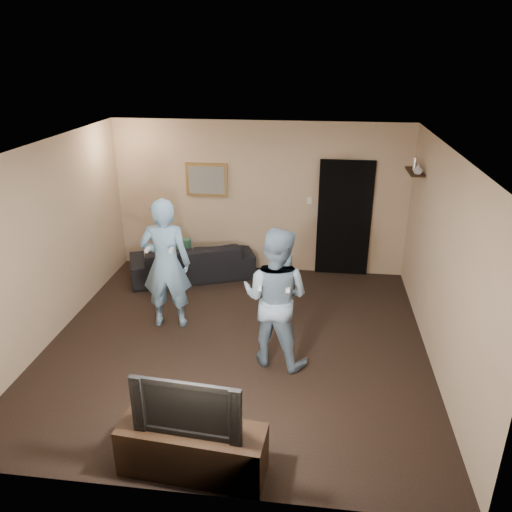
# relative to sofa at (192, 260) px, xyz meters

# --- Properties ---
(ground) EXTENTS (5.00, 5.00, 0.00)m
(ground) POSITION_rel_sofa_xyz_m (1.10, -1.98, -0.30)
(ground) COLOR black
(ground) RESTS_ON ground
(ceiling) EXTENTS (5.00, 5.00, 0.04)m
(ceiling) POSITION_rel_sofa_xyz_m (1.10, -1.98, 2.30)
(ceiling) COLOR silver
(ceiling) RESTS_ON wall_back
(wall_back) EXTENTS (5.00, 0.04, 2.60)m
(wall_back) POSITION_rel_sofa_xyz_m (1.10, 0.52, 1.00)
(wall_back) COLOR tan
(wall_back) RESTS_ON ground
(wall_front) EXTENTS (5.00, 0.04, 2.60)m
(wall_front) POSITION_rel_sofa_xyz_m (1.10, -4.48, 1.00)
(wall_front) COLOR tan
(wall_front) RESTS_ON ground
(wall_left) EXTENTS (0.04, 5.00, 2.60)m
(wall_left) POSITION_rel_sofa_xyz_m (-1.40, -1.98, 1.00)
(wall_left) COLOR tan
(wall_left) RESTS_ON ground
(wall_right) EXTENTS (0.04, 5.00, 2.60)m
(wall_right) POSITION_rel_sofa_xyz_m (3.60, -1.98, 1.00)
(wall_right) COLOR tan
(wall_right) RESTS_ON ground
(sofa) EXTENTS (2.22, 1.51, 0.60)m
(sofa) POSITION_rel_sofa_xyz_m (0.00, 0.00, 0.00)
(sofa) COLOR black
(sofa) RESTS_ON ground
(throw_pillow) EXTENTS (0.44, 0.20, 0.43)m
(throw_pillow) POSITION_rel_sofa_xyz_m (-0.23, 0.00, 0.18)
(throw_pillow) COLOR #1A503D
(throw_pillow) RESTS_ON sofa
(painting_frame) EXTENTS (0.72, 0.05, 0.57)m
(painting_frame) POSITION_rel_sofa_xyz_m (0.20, 0.49, 1.30)
(painting_frame) COLOR olive
(painting_frame) RESTS_ON wall_back
(painting_canvas) EXTENTS (0.62, 0.01, 0.47)m
(painting_canvas) POSITION_rel_sofa_xyz_m (0.20, 0.46, 1.30)
(painting_canvas) COLOR slate
(painting_canvas) RESTS_ON painting_frame
(doorway) EXTENTS (0.90, 0.06, 2.00)m
(doorway) POSITION_rel_sofa_xyz_m (2.55, 0.49, 0.70)
(doorway) COLOR black
(doorway) RESTS_ON ground
(light_switch) EXTENTS (0.08, 0.02, 0.12)m
(light_switch) POSITION_rel_sofa_xyz_m (1.95, 0.49, 1.00)
(light_switch) COLOR silver
(light_switch) RESTS_ON wall_back
(wall_shelf) EXTENTS (0.20, 0.60, 0.03)m
(wall_shelf) POSITION_rel_sofa_xyz_m (3.49, -0.18, 1.69)
(wall_shelf) COLOR black
(wall_shelf) RESTS_ON wall_right
(shelf_vase) EXTENTS (0.17, 0.17, 0.14)m
(shelf_vase) POSITION_rel_sofa_xyz_m (3.49, -0.40, 1.77)
(shelf_vase) COLOR silver
(shelf_vase) RESTS_ON wall_shelf
(shelf_figurine) EXTENTS (0.06, 0.06, 0.18)m
(shelf_figurine) POSITION_rel_sofa_xyz_m (3.49, -0.12, 1.79)
(shelf_figurine) COLOR silver
(shelf_figurine) RESTS_ON wall_shelf
(tv_console) EXTENTS (1.38, 0.54, 0.48)m
(tv_console) POSITION_rel_sofa_xyz_m (1.05, -4.22, -0.05)
(tv_console) COLOR black
(tv_console) RESTS_ON ground
(television) EXTENTS (1.00, 0.21, 0.57)m
(television) POSITION_rel_sofa_xyz_m (1.05, -4.22, 0.48)
(television) COLOR black
(television) RESTS_ON tv_console
(wii_player_left) EXTENTS (0.72, 0.55, 1.87)m
(wii_player_left) POSITION_rel_sofa_xyz_m (0.06, -1.61, 0.63)
(wii_player_left) COLOR #79AAD1
(wii_player_left) RESTS_ON ground
(wii_player_right) EXTENTS (1.02, 0.89, 1.78)m
(wii_player_right) POSITION_rel_sofa_xyz_m (1.64, -2.33, 0.59)
(wii_player_right) COLOR #7C9BB5
(wii_player_right) RESTS_ON ground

